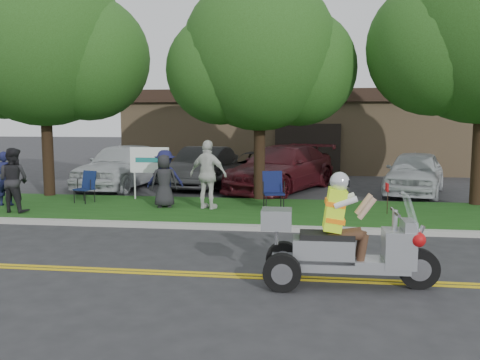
# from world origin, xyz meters

# --- Properties ---
(ground) EXTENTS (120.00, 120.00, 0.00)m
(ground) POSITION_xyz_m (0.00, 0.00, 0.00)
(ground) COLOR #28282B
(ground) RESTS_ON ground
(centerline_near) EXTENTS (60.00, 0.10, 0.01)m
(centerline_near) POSITION_xyz_m (0.00, -0.58, 0.01)
(centerline_near) COLOR gold
(centerline_near) RESTS_ON ground
(centerline_far) EXTENTS (60.00, 0.10, 0.01)m
(centerline_far) POSITION_xyz_m (0.00, -0.42, 0.01)
(centerline_far) COLOR gold
(centerline_far) RESTS_ON ground
(curb) EXTENTS (60.00, 0.25, 0.12)m
(curb) POSITION_xyz_m (0.00, 3.05, 0.06)
(curb) COLOR #A8A89E
(curb) RESTS_ON ground
(grass_verge) EXTENTS (60.00, 4.00, 0.10)m
(grass_verge) POSITION_xyz_m (0.00, 5.20, 0.06)
(grass_verge) COLOR #184512
(grass_verge) RESTS_ON ground
(commercial_building) EXTENTS (18.00, 8.20, 4.00)m
(commercial_building) POSITION_xyz_m (2.00, 18.98, 2.01)
(commercial_building) COLOR #9E7F5B
(commercial_building) RESTS_ON ground
(tree_left) EXTENTS (6.62, 5.40, 7.78)m
(tree_left) POSITION_xyz_m (-6.44, 7.03, 4.85)
(tree_left) COLOR #332114
(tree_left) RESTS_ON ground
(tree_mid) EXTENTS (5.88, 4.80, 7.05)m
(tree_mid) POSITION_xyz_m (0.55, 7.23, 4.43)
(tree_mid) COLOR #332114
(tree_mid) RESTS_ON ground
(business_sign) EXTENTS (1.25, 0.06, 1.75)m
(business_sign) POSITION_xyz_m (-2.90, 6.60, 1.26)
(business_sign) COLOR silver
(business_sign) RESTS_ON ground
(trike_scooter) EXTENTS (2.78, 0.93, 1.83)m
(trike_scooter) POSITION_xyz_m (2.55, -0.77, 0.64)
(trike_scooter) COLOR black
(trike_scooter) RESTS_ON ground
(lawn_chair_a) EXTENTS (0.65, 0.66, 0.95)m
(lawn_chair_a) POSITION_xyz_m (-4.64, 5.80, 0.64)
(lawn_chair_a) COLOR black
(lawn_chair_a) RESTS_ON grass_verge
(lawn_chair_b) EXTENTS (0.68, 0.69, 1.07)m
(lawn_chair_b) POSITION_xyz_m (1.06, 5.37, 0.70)
(lawn_chair_b) COLOR black
(lawn_chair_b) RESTS_ON grass_verge
(spectator_adult_left) EXTENTS (0.65, 0.50, 1.59)m
(spectator_adult_left) POSITION_xyz_m (-6.76, 4.93, 0.90)
(spectator_adult_left) COLOR #171A42
(spectator_adult_left) RESTS_ON grass_verge
(spectator_adult_mid) EXTENTS (0.92, 0.76, 1.75)m
(spectator_adult_mid) POSITION_xyz_m (-5.91, 4.01, 0.98)
(spectator_adult_mid) COLOR black
(spectator_adult_mid) RESTS_ON grass_verge
(spectator_adult_right) EXTENTS (1.23, 0.80, 1.94)m
(spectator_adult_right) POSITION_xyz_m (-0.75, 5.18, 1.08)
(spectator_adult_right) COLOR silver
(spectator_adult_right) RESTS_ON grass_verge
(spectator_chair_a) EXTENTS (1.18, 0.89, 1.62)m
(spectator_chair_a) POSITION_xyz_m (-2.14, 5.69, 0.91)
(spectator_chair_a) COLOR #1A1B48
(spectator_chair_a) RESTS_ON grass_verge
(spectator_chair_b) EXTENTS (0.85, 0.68, 1.52)m
(spectator_chair_b) POSITION_xyz_m (-2.05, 5.27, 0.87)
(spectator_chair_b) COLOR black
(spectator_chair_b) RESTS_ON grass_verge
(parked_car_far_left) EXTENTS (2.60, 5.26, 1.72)m
(parked_car_far_left) POSITION_xyz_m (-5.00, 9.79, 0.86)
(parked_car_far_left) COLOR silver
(parked_car_far_left) RESTS_ON ground
(parked_car_left) EXTENTS (2.15, 4.83, 1.54)m
(parked_car_left) POSITION_xyz_m (-2.00, 10.41, 0.77)
(parked_car_left) COLOR #27282A
(parked_car_left) RESTS_ON ground
(parked_car_mid) EXTENTS (3.61, 5.37, 1.37)m
(parked_car_mid) POSITION_xyz_m (0.15, 10.53, 0.68)
(parked_car_mid) COLOR black
(parked_car_mid) RESTS_ON ground
(parked_car_right) EXTENTS (4.49, 6.15, 1.65)m
(parked_car_right) POSITION_xyz_m (1.07, 9.84, 0.83)
(parked_car_right) COLOR #461016
(parked_car_right) RESTS_ON ground
(parked_car_far_right) EXTENTS (2.99, 4.78, 1.52)m
(parked_car_far_right) POSITION_xyz_m (5.75, 9.61, 0.76)
(parked_car_far_right) COLOR silver
(parked_car_far_right) RESTS_ON ground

